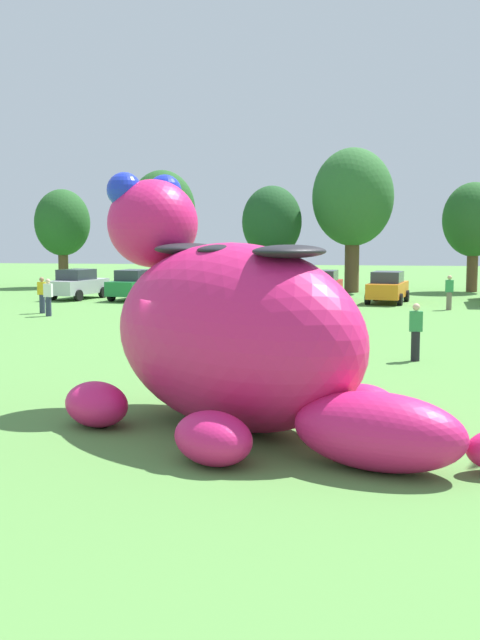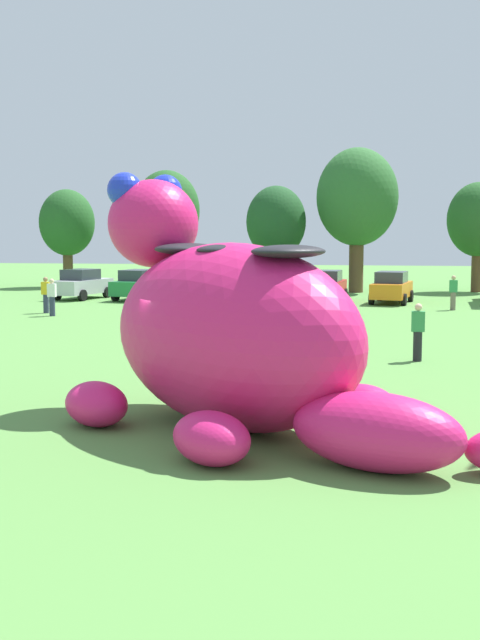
% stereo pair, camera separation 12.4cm
% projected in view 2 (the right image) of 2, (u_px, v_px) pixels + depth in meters
% --- Properties ---
extents(ground_plane, '(160.00, 160.00, 0.00)m').
position_uv_depth(ground_plane, '(213.00, 419.00, 16.03)').
color(ground_plane, '#568E42').
extents(giant_inflatable_creature, '(9.34, 7.16, 5.04)m').
position_uv_depth(giant_inflatable_creature, '(233.00, 333.00, 15.17)').
color(giant_inflatable_creature, '#E01E6B').
rests_on(giant_inflatable_creature, ground).
extents(car_silver, '(2.62, 4.38, 1.72)m').
position_uv_depth(car_silver, '(82.00, 284.00, 45.50)').
color(car_silver, '#B7BABF').
rests_on(car_silver, ground).
extents(car_green, '(2.53, 4.35, 1.72)m').
position_uv_depth(car_green, '(139.00, 285.00, 44.84)').
color(car_green, '#1E7238').
rests_on(car_green, ground).
extents(car_yellow, '(2.39, 4.31, 1.72)m').
position_uv_depth(car_yellow, '(203.00, 284.00, 45.84)').
color(car_yellow, yellow).
rests_on(car_yellow, ground).
extents(car_blue, '(2.59, 4.37, 1.72)m').
position_uv_depth(car_blue, '(255.00, 286.00, 44.05)').
color(car_blue, '#2347B7').
rests_on(car_blue, ground).
extents(car_red, '(2.25, 4.25, 1.72)m').
position_uv_depth(car_red, '(327.00, 286.00, 44.06)').
color(car_red, red).
rests_on(car_red, ground).
extents(car_orange, '(2.49, 4.34, 1.72)m').
position_uv_depth(car_orange, '(392.00, 287.00, 42.65)').
color(car_orange, orange).
rests_on(car_orange, ground).
extents(tree_left, '(3.85, 3.85, 6.83)m').
position_uv_depth(tree_left, '(67.00, 223.00, 55.24)').
color(tree_left, brown).
rests_on(tree_left, ground).
extents(tree_mid_left, '(4.56, 4.56, 8.09)m').
position_uv_depth(tree_mid_left, '(167.00, 211.00, 54.47)').
color(tree_mid_left, brown).
rests_on(tree_mid_left, ground).
extents(tree_centre_left, '(3.84, 3.84, 6.81)m').
position_uv_depth(tree_centre_left, '(276.00, 223.00, 50.70)').
color(tree_centre_left, brown).
rests_on(tree_centre_left, ground).
extents(tree_centre, '(5.16, 5.16, 9.16)m').
position_uv_depth(tree_centre, '(357.00, 198.00, 50.09)').
color(tree_centre, brown).
rests_on(tree_centre, ground).
extents(tree_centre_right, '(3.96, 3.96, 7.03)m').
position_uv_depth(tree_centre_right, '(478.00, 220.00, 50.54)').
color(tree_centre_right, brown).
rests_on(tree_centre_right, ground).
extents(spectator_near_inflatable, '(0.38, 0.26, 1.71)m').
position_uv_depth(spectator_near_inflatable, '(46.00, 295.00, 37.35)').
color(spectator_near_inflatable, '#2D334C').
rests_on(spectator_near_inflatable, ground).
extents(spectator_mid_field, '(0.38, 0.26, 1.71)m').
position_uv_depth(spectator_mid_field, '(453.00, 293.00, 38.81)').
color(spectator_mid_field, '#726656').
rests_on(spectator_mid_field, ground).
extents(spectator_by_cars, '(0.38, 0.26, 1.71)m').
position_uv_depth(spectator_by_cars, '(52.00, 297.00, 36.03)').
color(spectator_by_cars, '#2D334C').
rests_on(spectator_by_cars, ground).
extents(spectator_wandering, '(0.38, 0.26, 1.71)m').
position_uv_depth(spectator_wandering, '(418.00, 333.00, 23.22)').
color(spectator_wandering, black).
rests_on(spectator_wandering, ground).
extents(spectator_far_side, '(0.38, 0.26, 1.71)m').
position_uv_depth(spectator_far_side, '(169.00, 318.00, 27.19)').
color(spectator_far_side, '#2D334C').
rests_on(spectator_far_side, ground).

